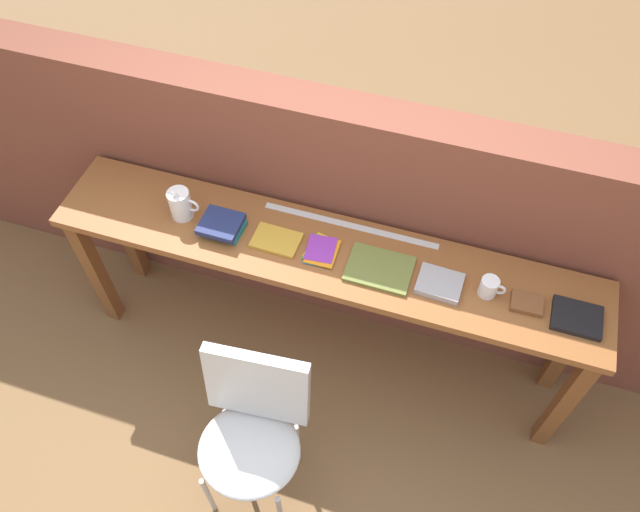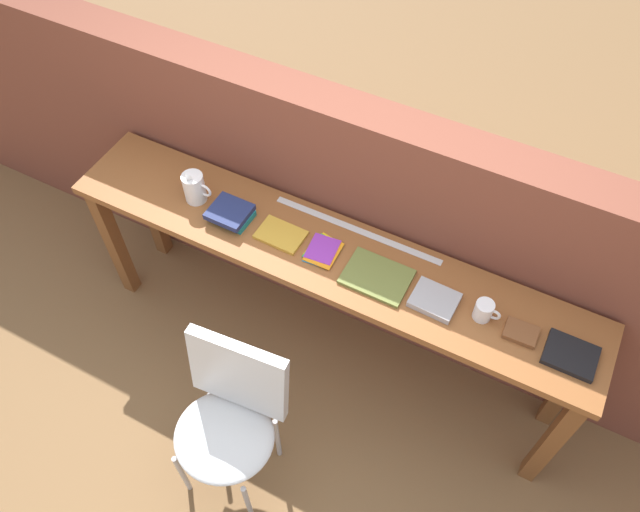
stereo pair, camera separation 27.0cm
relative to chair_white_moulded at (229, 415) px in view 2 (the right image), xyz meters
name	(u,v)px [view 2 (the right image)]	position (x,y,z in m)	size (l,w,h in m)	color
ground_plane	(298,391)	(0.08, 0.44, -0.53)	(40.00, 40.00, 0.00)	brown
brick_wall_back	(356,223)	(0.08, 1.08, 0.18)	(6.00, 0.20, 1.42)	brown
sideboard	(325,269)	(0.08, 0.74, 0.21)	(2.50, 0.44, 0.88)	brown
chair_white_moulded	(229,415)	(0.00, 0.00, 0.00)	(0.48, 0.49, 0.89)	silver
pitcher_white	(195,188)	(-0.59, 0.73, 0.43)	(0.14, 0.10, 0.18)	white
book_stack_leftmost	(231,214)	(-0.39, 0.70, 0.39)	(0.19, 0.17, 0.06)	#19757A
magazine_cycling	(281,235)	(-0.13, 0.72, 0.36)	(0.21, 0.14, 0.02)	gold
pamphlet_pile_colourful	(323,250)	(0.07, 0.73, 0.36)	(0.14, 0.19, 0.01)	yellow
book_open_centre	(377,277)	(0.34, 0.71, 0.36)	(0.28, 0.21, 0.02)	olive
book_grey_hardcover	(434,300)	(0.60, 0.70, 0.37)	(0.19, 0.15, 0.03)	#9E9EA3
mug	(484,311)	(0.80, 0.73, 0.40)	(0.11, 0.08, 0.09)	white
leather_journal_brown	(521,333)	(0.97, 0.72, 0.37)	(0.13, 0.10, 0.02)	brown
book_repair_rightmost	(571,355)	(1.17, 0.71, 0.37)	(0.20, 0.16, 0.02)	black
ruler_metal_back_edge	(357,230)	(0.16, 0.91, 0.35)	(0.82, 0.03, 0.00)	silver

